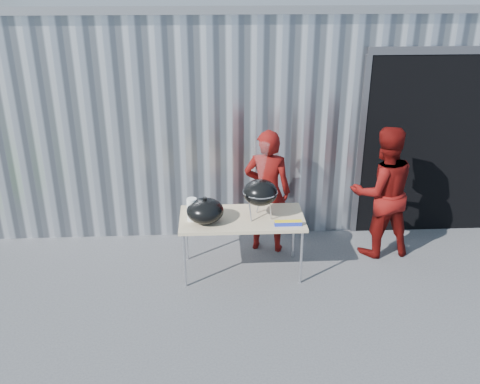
{
  "coord_description": "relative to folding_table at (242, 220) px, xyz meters",
  "views": [
    {
      "loc": [
        0.07,
        -5.08,
        3.61
      ],
      "look_at": [
        0.38,
        0.77,
        1.05
      ],
      "focal_mm": 40.0,
      "sensor_mm": 36.0,
      "label": 1
    }
  ],
  "objects": [
    {
      "name": "grill_lid",
      "position": [
        -0.44,
        -0.1,
        0.18
      ],
      "size": [
        0.44,
        0.44,
        0.32
      ],
      "color": "black",
      "rests_on": "folding_table"
    },
    {
      "name": "foil_box",
      "position": [
        0.53,
        -0.25,
        0.07
      ],
      "size": [
        0.32,
        0.06,
        0.06
      ],
      "color": "#1C2EBA",
      "rests_on": "folding_table"
    },
    {
      "name": "ground",
      "position": [
        -0.4,
        -0.69,
        -0.71
      ],
      "size": [
        80.0,
        80.0,
        0.0
      ],
      "primitive_type": "plane",
      "color": "#424244"
    },
    {
      "name": "paper_towels",
      "position": [
        -0.59,
        -0.05,
        0.18
      ],
      "size": [
        0.12,
        0.12,
        0.28
      ],
      "primitive_type": "cylinder",
      "color": "white",
      "rests_on": "folding_table"
    },
    {
      "name": "kettle_grill",
      "position": [
        0.21,
        -0.03,
        0.46
      ],
      "size": [
        0.42,
        0.42,
        0.93
      ],
      "color": "black",
      "rests_on": "folding_table"
    },
    {
      "name": "white_tub",
      "position": [
        -0.55,
        0.16,
        0.09
      ],
      "size": [
        0.2,
        0.15,
        0.1
      ],
      "primitive_type": "cube",
      "color": "white",
      "rests_on": "folding_table"
    },
    {
      "name": "folding_table",
      "position": [
        0.0,
        0.0,
        0.0
      ],
      "size": [
        1.5,
        0.75,
        0.75
      ],
      "color": "tan",
      "rests_on": "ground"
    },
    {
      "name": "building",
      "position": [
        0.52,
        3.89,
        0.83
      ],
      "size": [
        8.2,
        6.2,
        3.1
      ],
      "color": "silver",
      "rests_on": "ground"
    },
    {
      "name": "person_bystander",
      "position": [
        1.82,
        0.38,
        0.16
      ],
      "size": [
        0.91,
        0.75,
        1.74
      ],
      "primitive_type": "imported",
      "rotation": [
        0.0,
        0.0,
        3.26
      ],
      "color": "#580A08",
      "rests_on": "ground"
    },
    {
      "name": "person_cook",
      "position": [
        0.36,
        0.56,
        0.13
      ],
      "size": [
        0.69,
        0.54,
        1.67
      ],
      "primitive_type": "imported",
      "rotation": [
        0.0,
        0.0,
        2.9
      ],
      "color": "#580A08",
      "rests_on": "ground"
    }
  ]
}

